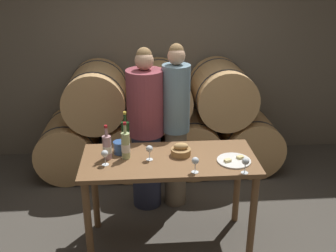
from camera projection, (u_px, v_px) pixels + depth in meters
ground_plane at (169, 241)px, 3.80m from camera, size 10.00×10.00×0.00m
stone_wall_back at (157, 37)px, 5.09m from camera, size 10.00×0.12×3.20m
barrel_stack at (160, 122)px, 4.94m from camera, size 3.03×0.89×1.37m
tasting_table at (169, 171)px, 3.51m from camera, size 1.54×0.69×0.90m
person_left at (146, 131)px, 4.06m from camera, size 0.38×0.38×1.74m
person_right at (176, 126)px, 4.07m from camera, size 0.28×0.28×1.78m
wine_bottle_red at (126, 134)px, 3.66m from camera, size 0.08×0.08×0.33m
wine_bottle_white at (126, 145)px, 3.41m from camera, size 0.08×0.08×0.34m
wine_bottle_rose at (107, 147)px, 3.41m from camera, size 0.08×0.08×0.31m
blue_crock at (120, 147)px, 3.52m from camera, size 0.12×0.12×0.12m
bread_basket at (181, 151)px, 3.49m from camera, size 0.18×0.18×0.12m
cheese_plate at (234, 161)px, 3.40m from camera, size 0.29×0.29×0.04m
wine_glass_far_left at (105, 154)px, 3.30m from camera, size 0.06×0.06×0.14m
wine_glass_left at (149, 149)px, 3.39m from camera, size 0.06×0.06×0.14m
wine_glass_center at (195, 161)px, 3.18m from camera, size 0.06×0.06×0.14m
wine_glass_right at (245, 162)px, 3.17m from camera, size 0.06×0.06×0.14m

